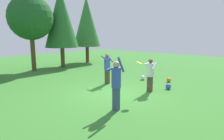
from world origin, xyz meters
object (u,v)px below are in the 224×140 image
(tree_far_right, at_px, (87,22))
(tree_center, at_px, (31,18))
(person_catcher, at_px, (150,73))
(tree_right, at_px, (61,18))
(person_bystander, at_px, (107,66))
(ball_blue, at_px, (168,86))
(person_thrower, at_px, (116,81))
(frisbee, at_px, (139,63))
(ball_orange, at_px, (169,80))
(ball_white, at_px, (143,78))

(tree_far_right, distance_m, tree_center, 5.65)
(person_catcher, distance_m, tree_far_right, 11.27)
(tree_right, xyz_separation_m, tree_center, (-2.44, 0.27, -0.17))
(person_bystander, height_order, tree_far_right, tree_far_right)
(person_catcher, xyz_separation_m, ball_blue, (1.01, -0.50, -0.80))
(person_thrower, relative_size, frisbee, 5.56)
(tree_far_right, relative_size, tree_center, 1.12)
(ball_orange, bearing_deg, frisbee, -175.37)
(frisbee, height_order, tree_far_right, tree_far_right)
(ball_orange, relative_size, tree_center, 0.05)
(ball_orange, relative_size, tree_far_right, 0.04)
(person_bystander, distance_m, tree_far_right, 9.20)
(person_catcher, bearing_deg, person_bystander, -94.48)
(person_thrower, height_order, frisbee, person_thrower)
(person_thrower, distance_m, person_bystander, 3.91)
(person_bystander, xyz_separation_m, ball_blue, (1.17, -3.09, -0.87))
(person_thrower, distance_m, ball_orange, 5.37)
(ball_white, bearing_deg, ball_blue, -114.30)
(ball_blue, xyz_separation_m, tree_far_right, (3.91, 10.20, 3.74))
(ball_orange, height_order, tree_far_right, tree_far_right)
(person_thrower, bearing_deg, ball_blue, -6.04)
(ball_white, height_order, ball_blue, ball_blue)
(ball_white, distance_m, ball_blue, 2.26)
(ball_orange, bearing_deg, tree_center, 108.50)
(person_bystander, relative_size, ball_white, 6.22)
(ball_blue, xyz_separation_m, tree_center, (-1.74, 10.03, 3.76))
(ball_white, bearing_deg, person_bystander, 154.00)
(frisbee, bearing_deg, tree_center, 86.88)
(ball_orange, distance_m, ball_white, 1.52)
(ball_blue, bearing_deg, ball_orange, 23.59)
(person_bystander, distance_m, ball_white, 2.49)
(person_catcher, height_order, ball_blue, person_catcher)
(ball_white, bearing_deg, ball_orange, -71.60)
(ball_orange, bearing_deg, ball_white, 108.40)
(person_catcher, height_order, ball_orange, person_catcher)
(frisbee, height_order, ball_white, frisbee)
(person_thrower, relative_size, ball_blue, 7.13)
(frisbee, height_order, ball_orange, frisbee)
(tree_far_right, bearing_deg, person_catcher, -116.88)
(person_catcher, relative_size, frisbee, 4.46)
(person_thrower, bearing_deg, tree_far_right, 49.74)
(person_bystander, bearing_deg, tree_center, -153.64)
(tree_center, bearing_deg, ball_orange, -71.50)
(person_catcher, bearing_deg, tree_center, -93.64)
(person_catcher, height_order, tree_center, tree_center)
(person_catcher, height_order, tree_right, tree_right)
(person_thrower, relative_size, tree_far_right, 0.32)
(person_bystander, xyz_separation_m, ball_white, (2.10, -1.02, -0.87))
(ball_orange, xyz_separation_m, tree_right, (-0.70, 9.14, 3.94))
(person_bystander, relative_size, tree_far_right, 0.27)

